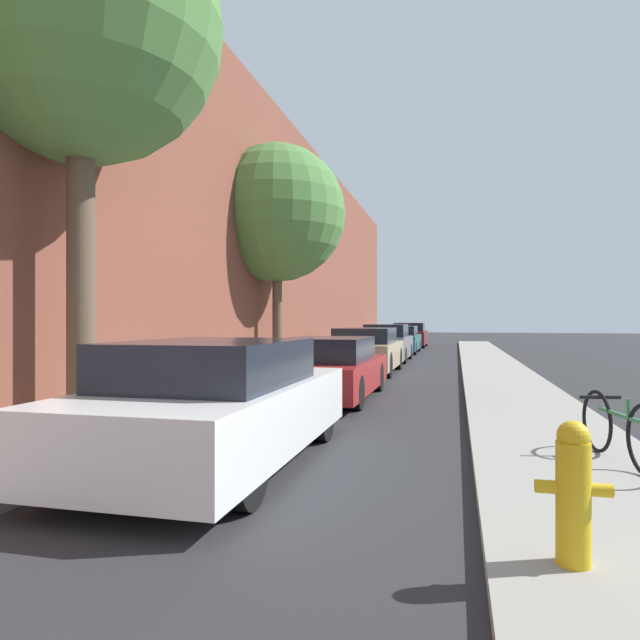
# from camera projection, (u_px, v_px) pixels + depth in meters

# --- Properties ---
(ground_plane) EXTENTS (120.00, 120.00, 0.00)m
(ground_plane) POSITION_uv_depth(u_px,v_px,m) (387.00, 382.00, 14.27)
(ground_plane) COLOR #28282B
(sidewalk_left) EXTENTS (2.00, 52.00, 0.12)m
(sidewalk_left) POSITION_uv_depth(u_px,v_px,m) (280.00, 377.00, 14.96)
(sidewalk_left) COLOR gray
(sidewalk_left) RESTS_ON ground
(sidewalk_right) EXTENTS (2.00, 52.00, 0.12)m
(sidewalk_right) POSITION_uv_depth(u_px,v_px,m) (505.00, 383.00, 13.58)
(sidewalk_right) COLOR gray
(sidewalk_right) RESTS_ON ground
(building_facade_left) EXTENTS (0.70, 52.00, 8.56)m
(building_facade_left) POSITION_uv_depth(u_px,v_px,m) (234.00, 223.00, 15.29)
(building_facade_left) COLOR brown
(building_facade_left) RESTS_ON ground
(parked_car_white) EXTENTS (1.90, 4.39, 1.37)m
(parked_car_white) POSITION_uv_depth(u_px,v_px,m) (218.00, 404.00, 6.12)
(parked_car_white) COLOR black
(parked_car_white) RESTS_ON ground
(parked_car_red) EXTENTS (1.83, 4.40, 1.25)m
(parked_car_red) POSITION_uv_depth(u_px,v_px,m) (328.00, 369.00, 11.25)
(parked_car_red) COLOR black
(parked_car_red) RESTS_ON ground
(parked_car_champagne) EXTENTS (1.82, 4.52, 1.36)m
(parked_car_champagne) POSITION_uv_depth(u_px,v_px,m) (366.00, 351.00, 16.71)
(parked_car_champagne) COLOR black
(parked_car_champagne) RESTS_ON ground
(parked_car_grey) EXTENTS (1.72, 4.25, 1.44)m
(parked_car_grey) POSITION_uv_depth(u_px,v_px,m) (387.00, 344.00, 21.61)
(parked_car_grey) COLOR black
(parked_car_grey) RESTS_ON ground
(parked_car_teal) EXTENTS (1.80, 4.70, 1.32)m
(parked_car_teal) POSITION_uv_depth(u_px,v_px,m) (400.00, 340.00, 27.03)
(parked_car_teal) COLOR black
(parked_car_teal) RESTS_ON ground
(parked_car_maroon) EXTENTS (1.92, 4.44, 1.44)m
(parked_car_maroon) POSITION_uv_depth(u_px,v_px,m) (410.00, 335.00, 32.99)
(parked_car_maroon) COLOR black
(parked_car_maroon) RESTS_ON ground
(street_tree_near) EXTENTS (3.84, 3.84, 7.48)m
(street_tree_near) POSITION_uv_depth(u_px,v_px,m) (81.00, 23.00, 7.50)
(street_tree_near) COLOR brown
(street_tree_near) RESTS_ON sidewalk_left
(street_tree_far) EXTENTS (3.98, 3.98, 6.58)m
(street_tree_far) POSITION_uv_depth(u_px,v_px,m) (277.00, 214.00, 16.06)
(street_tree_far) COLOR brown
(street_tree_far) RESTS_ON sidewalk_left
(fire_hydrant) EXTENTS (0.44, 0.20, 0.87)m
(fire_hydrant) POSITION_uv_depth(u_px,v_px,m) (573.00, 490.00, 3.33)
(fire_hydrant) COLOR gold
(fire_hydrant) RESTS_ON sidewalk_right
(bicycle) EXTENTS (0.49, 1.67, 0.69)m
(bicycle) POSITION_uv_depth(u_px,v_px,m) (619.00, 429.00, 5.67)
(bicycle) COLOR black
(bicycle) RESTS_ON sidewalk_right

